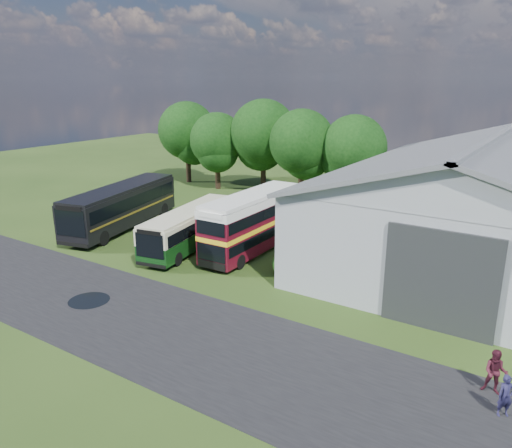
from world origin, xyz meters
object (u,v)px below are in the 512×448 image
Objects in this scene: storage_shed at (489,197)px; bus_maroon_double at (253,223)px; bus_dark_single at (122,206)px; visitor_a at (506,396)px; bus_green_single at (191,227)px; visitor_b at (495,373)px.

bus_maroon_double is at bearing -151.11° from storage_shed.
bus_dark_single is (-11.93, -0.94, -0.26)m from bus_maroon_double.
bus_dark_single is 7.83× the size of visitor_a.
bus_green_single is 22.84m from visitor_a.
storage_shed is 20.06m from bus_green_single.
storage_shed is at bearing 4.69° from bus_dark_single.
bus_green_single is at bearing -152.73° from storage_shed.
visitor_b reaches higher than visitor_a.
visitor_b is (-0.53, 1.23, 0.10)m from visitor_a.
visitor_b is (28.60, -7.54, -0.89)m from bus_dark_single.
visitor_a is 1.34m from visitor_b.
visitor_b is (20.83, -6.82, -0.58)m from bus_green_single.
bus_dark_single is at bearing 127.09° from visitor_a.
storage_shed is 2.41× the size of bus_green_single.
storage_shed reaches higher than bus_green_single.
bus_dark_single is at bearing 164.28° from bus_green_single.
bus_dark_single reaches higher than visitor_a.
storage_shed is at bearing 16.84° from bus_green_single.
visitor_b is at bearing 76.97° from visitor_a.
bus_maroon_double is at bearing 149.70° from visitor_b.
storage_shed is 17.87m from visitor_a.
bus_dark_single is at bearing 161.89° from visitor_b.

